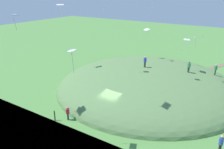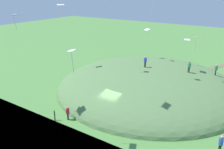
# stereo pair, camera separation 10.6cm
# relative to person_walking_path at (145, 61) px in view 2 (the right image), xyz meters

# --- Properties ---
(ground_plane) EXTENTS (160.00, 160.00, 0.00)m
(ground_plane) POSITION_rel_person_walking_path_xyz_m (-9.14, -0.02, -4.31)
(ground_plane) COLOR #50863F
(grass_hill) EXTENTS (27.48, 27.76, 6.50)m
(grass_hill) POSITION_rel_person_walking_path_xyz_m (0.11, -0.56, -4.31)
(grass_hill) COLOR #587D48
(grass_hill) RESTS_ON ground_plane
(dirt_path) EXTENTS (13.85, 7.49, 0.04)m
(dirt_path) POSITION_rel_person_walking_path_xyz_m (16.67, -7.20, -4.29)
(dirt_path) COLOR #6F624A
(dirt_path) RESTS_ON ground_plane
(person_walking_path) EXTENTS (0.45, 0.45, 1.70)m
(person_walking_path) POSITION_rel_person_walking_path_xyz_m (0.00, 0.00, 0.00)
(person_walking_path) COLOR #322D24
(person_walking_path) RESTS_ON grass_hill
(person_near_shore) EXTENTS (0.53, 0.53, 1.64)m
(person_near_shore) POSITION_rel_person_walking_path_xyz_m (2.20, -5.95, -0.34)
(person_near_shore) COLOR #303B32
(person_near_shore) RESTS_ON grass_hill
(person_with_child) EXTENTS (0.47, 0.47, 1.86)m
(person_with_child) POSITION_rel_person_walking_path_xyz_m (-10.25, -12.86, -3.13)
(person_with_child) COLOR black
(person_with_child) RESTS_ON ground_plane
(person_on_hilltop) EXTENTS (0.54, 0.54, 1.67)m
(person_on_hilltop) POSITION_rel_person_walking_path_xyz_m (5.22, -9.11, -1.02)
(person_on_hilltop) COLOR black
(person_on_hilltop) RESTS_ON grass_hill
(person_watching_kites) EXTENTS (0.52, 0.52, 1.68)m
(person_watching_kites) POSITION_rel_person_walking_path_xyz_m (-13.70, 3.04, -3.26)
(person_watching_kites) COLOR navy
(person_watching_kites) RESTS_ON ground_plane
(kite_1) EXTENTS (1.07, 0.92, 2.23)m
(kite_1) POSITION_rel_person_walking_path_xyz_m (-16.43, -0.75, 4.95)
(kite_1) COLOR white
(kite_3) EXTENTS (0.81, 1.02, 1.61)m
(kite_3) POSITION_rel_person_walking_path_xyz_m (-15.56, 7.82, 7.46)
(kite_3) COLOR white
(kite_5) EXTENTS (0.86, 0.89, 1.53)m
(kite_5) POSITION_rel_person_walking_path_xyz_m (-8.36, -9.20, 5.79)
(kite_5) COLOR white
(kite_8) EXTENTS (1.37, 1.12, 2.09)m
(kite_8) POSITION_rel_person_walking_path_xyz_m (3.22, -4.91, 3.09)
(kite_8) COLOR white
(kite_9) EXTENTS (1.26, 1.28, 1.81)m
(kite_9) POSITION_rel_person_walking_path_xyz_m (-4.74, 12.05, 7.79)
(kite_9) COLOR white
(kite_10) EXTENTS (1.21, 1.33, 1.37)m
(kite_10) POSITION_rel_person_walking_path_xyz_m (6.85, 3.19, 3.38)
(kite_10) COLOR white
(mooring_post) EXTENTS (0.14, 0.14, 1.27)m
(mooring_post) POSITION_rel_person_walking_path_xyz_m (-14.67, 4.18, -3.67)
(mooring_post) COLOR brown
(mooring_post) RESTS_ON ground_plane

